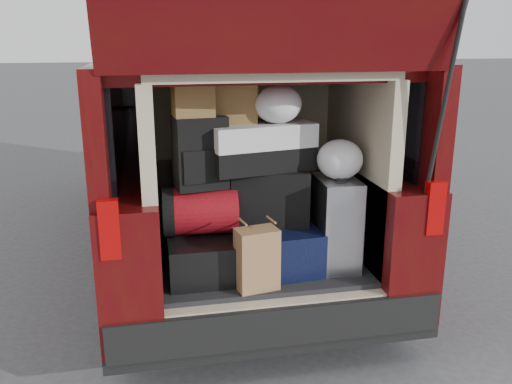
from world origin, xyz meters
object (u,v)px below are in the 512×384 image
navy_hardshell (270,244)px  twotone_duffel (259,146)px  black_soft_case (270,196)px  red_duffel (200,210)px  kraft_bag (257,259)px  silver_roller (336,223)px  backpack (200,153)px  black_hardshell (204,252)px

navy_hardshell → twotone_duffel: twotone_duffel is taller
black_soft_case → twotone_duffel: bearing=178.5°
twotone_duffel → red_duffel: bearing=176.3°
kraft_bag → black_soft_case: 0.46m
silver_roller → red_duffel: (-0.81, 0.10, 0.10)m
navy_hardshell → backpack: bearing=177.0°
navy_hardshell → red_duffel: (-0.43, 0.00, 0.25)m
silver_roller → red_duffel: 0.82m
twotone_duffel → navy_hardshell: bearing=-52.0°
navy_hardshell → twotone_duffel: bearing=134.9°
twotone_duffel → silver_roller: bearing=-29.8°
kraft_bag → black_hardshell: bearing=121.1°
black_hardshell → red_duffel: 0.26m
navy_hardshell → black_soft_case: black_soft_case is taller
red_duffel → backpack: bearing=-48.8°
black_hardshell → kraft_bag: kraft_bag is taller
kraft_bag → red_duffel: bearing=121.3°
black_soft_case → backpack: backpack is taller
black_soft_case → backpack: 0.52m
navy_hardshell → kraft_bag: (-0.15, -0.31, 0.04)m
red_duffel → twotone_duffel: bearing=10.8°
black_hardshell → black_soft_case: size_ratio=1.28×
black_soft_case → backpack: size_ratio=1.11×
kraft_bag → twotone_duffel: 0.68m
navy_hardshell → red_duffel: 0.49m
kraft_bag → black_soft_case: (0.15, 0.35, 0.26)m
red_duffel → black_soft_case: black_soft_case is taller
black_soft_case → twotone_duffel: size_ratio=0.75×
kraft_bag → black_soft_case: size_ratio=0.76×
black_hardshell → red_duffel: (-0.01, 0.01, 0.26)m
backpack → kraft_bag: bearing=-57.7°
black_hardshell → black_soft_case: black_soft_case is taller
navy_hardshell → kraft_bag: size_ratio=1.73×
backpack → red_duffel: bearing=119.0°
navy_hardshell → silver_roller: bearing=-18.6°
backpack → twotone_duffel: size_ratio=0.67×
kraft_bag → backpack: bearing=121.4°
red_duffel → kraft_bag: bearing=-45.5°
kraft_bag → red_duffel: 0.47m
navy_hardshell → red_duffel: bearing=175.4°
kraft_bag → red_duffel: size_ratio=0.82×
black_hardshell → red_duffel: red_duffel is taller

